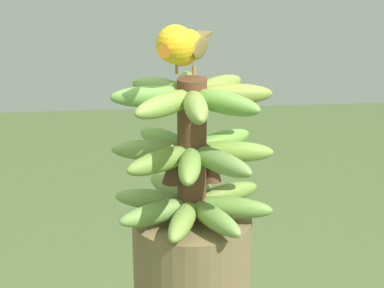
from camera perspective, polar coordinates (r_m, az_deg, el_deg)
The scene contains 2 objects.
banana_bunch at distance 1.15m, azimuth 0.00°, elevation -0.63°, with size 0.28×0.28×0.25m.
perched_bird at distance 1.11m, azimuth -0.88°, elevation 8.27°, with size 0.21×0.11×0.09m.
Camera 1 is at (-1.07, 0.10, 1.56)m, focal length 63.16 mm.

